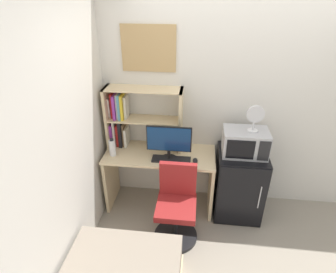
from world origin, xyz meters
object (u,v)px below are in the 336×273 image
Objects in this scene: monitor at (169,141)px; mini_fridge at (239,184)px; wall_corkboard at (149,49)px; hutch_bookshelf at (131,117)px; computer_mouse at (195,161)px; keyboard at (171,160)px; microwave at (245,142)px; desk_chair at (177,208)px; water_bottle at (112,147)px; desk_fan at (255,116)px.

mini_fridge is (0.83, 0.09, -0.58)m from monitor.
hutch_bookshelf is at bearing -153.39° from wall_corkboard.
wall_corkboard is (-0.56, 0.40, 1.13)m from computer_mouse.
hutch_bookshelf is at bearing 172.32° from mini_fridge.
hutch_bookshelf is 0.69m from keyboard.
microwave is 0.82× the size of wall_corkboard.
monitor reaches higher than desk_chair.
hutch_bookshelf is 1.16m from desk_chair.
computer_mouse is 0.58m from microwave.
keyboard is at bearing 179.04° from computer_mouse.
water_bottle is 0.73× the size of desk_fan.
keyboard is 0.74× the size of wall_corkboard.
desk_chair is 1.74m from wall_corkboard.
desk_fan is at bearing 2.65° from water_bottle.
water_bottle is (-0.66, 0.02, -0.13)m from monitor.
keyboard is 0.69m from water_bottle.
hutch_bookshelf reaches higher than monitor.
keyboard is 0.52× the size of mini_fridge.
water_bottle is at bearing -137.70° from wall_corkboard.
monitor is 1.02m from mini_fridge.
keyboard is 1.24m from wall_corkboard.
monitor is 0.57× the size of desk_chair.
computer_mouse is at bearing -167.76° from microwave.
mini_fridge is (1.31, -0.18, -0.73)m from hutch_bookshelf.
desk_fan is at bearing 30.42° from desk_chair.
water_bottle reaches higher than desk_chair.
hutch_bookshelf is 1.83× the size of microwave.
computer_mouse is at bearing -2.29° from water_bottle.
water_bottle is 0.26× the size of mini_fridge.
microwave is at bearing 89.66° from mini_fridge.
desk_fan is at bearing 5.80° from monitor.
computer_mouse is 0.20× the size of microwave.
hutch_bookshelf is 1.33m from microwave.
wall_corkboard is at bearing 165.48° from mini_fridge.
wall_corkboard is at bearing 42.30° from water_bottle.
monitor is at bearing -173.39° from microwave.
desk_chair is at bearing -74.28° from keyboard.
keyboard is at bearing -29.37° from hutch_bookshelf.
desk_chair is at bearing -46.21° from hutch_bookshelf.
computer_mouse is at bearing -3.71° from monitor.
microwave is 1.64× the size of desk_fan.
computer_mouse is 0.16× the size of wall_corkboard.
computer_mouse is at bearing 63.04° from desk_chair.
monitor is 5.15× the size of computer_mouse.
mini_fridge is at bearing 32.64° from desk_chair.
keyboard is 2.02× the size of water_bottle.
monitor is 0.84m from microwave.
hutch_bookshelf reaches higher than desk_fan.
mini_fridge is (0.80, 0.11, -0.35)m from keyboard.
keyboard is at bearing -172.12° from microwave.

